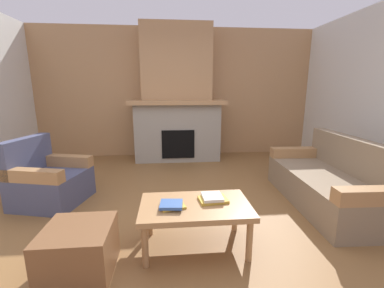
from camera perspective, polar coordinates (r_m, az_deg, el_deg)
ground at (r=3.01m, az=-1.31°, el=-16.61°), size 9.00×9.00×0.00m
wall_back_wood_panel at (r=5.62m, az=-3.57°, el=11.35°), size 6.00×0.12×2.70m
fireplace at (r=5.25m, az=-3.41°, el=9.24°), size 1.90×0.82×2.70m
couch at (r=3.70m, az=28.79°, el=-7.67°), size 0.91×1.83×0.85m
armchair at (r=3.78m, az=-29.68°, el=-7.21°), size 0.92×0.92×0.85m
coffee_table at (r=2.39m, az=0.74°, el=-14.60°), size 1.00×0.60×0.43m
ottoman at (r=2.36m, az=-24.09°, el=-21.07°), size 0.52×0.52×0.40m
book_stack_near_edge at (r=2.30m, az=-4.58°, el=-13.57°), size 0.24×0.21×0.05m
book_stack_center at (r=2.42m, az=4.69°, el=-12.13°), size 0.28×0.21×0.05m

